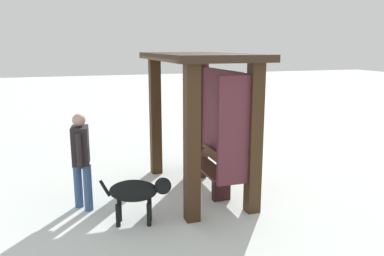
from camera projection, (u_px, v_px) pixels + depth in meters
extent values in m
plane|color=silver|center=(198.00, 189.00, 7.35)|extent=(60.00, 60.00, 0.00)
cube|color=#382413|center=(155.00, 117.00, 8.06)|extent=(0.22, 0.22, 2.45)
cube|color=#382413|center=(192.00, 145.00, 5.79)|extent=(0.22, 0.22, 2.45)
cube|color=#382413|center=(202.00, 114.00, 8.39)|extent=(0.22, 0.22, 2.45)
cube|color=#382413|center=(254.00, 140.00, 6.12)|extent=(0.22, 0.22, 2.45)
cube|color=#342419|center=(198.00, 57.00, 6.82)|extent=(2.96, 1.56, 0.12)
cube|color=#592833|center=(224.00, 117.00, 7.22)|extent=(2.23, 0.08, 1.75)
cube|color=#382413|center=(222.00, 164.00, 7.41)|extent=(2.23, 0.06, 0.08)
cube|color=#592833|center=(235.00, 131.00, 5.98)|extent=(0.08, 0.58, 1.75)
cube|color=#482A1D|center=(209.00, 168.00, 7.33)|extent=(1.43, 0.38, 0.05)
cube|color=#482A1D|center=(217.00, 157.00, 7.34)|extent=(1.36, 0.04, 0.20)
cube|color=#321919|center=(221.00, 190.00, 6.80)|extent=(0.12, 0.32, 0.38)
cube|color=#321919|center=(198.00, 169.00, 7.95)|extent=(0.12, 0.32, 0.38)
cube|color=#272123|center=(80.00, 145.00, 6.25)|extent=(0.42, 0.31, 0.63)
sphere|color=tan|center=(79.00, 120.00, 6.16)|extent=(0.21, 0.21, 0.21)
cylinder|color=#35527F|center=(88.00, 188.00, 6.33)|extent=(0.16, 0.16, 0.79)
cylinder|color=#35527F|center=(78.00, 185.00, 6.47)|extent=(0.16, 0.16, 0.79)
cylinder|color=#272123|center=(79.00, 151.00, 6.02)|extent=(0.10, 0.10, 0.56)
cylinder|color=#272123|center=(82.00, 144.00, 6.50)|extent=(0.10, 0.10, 0.56)
ellipsoid|color=black|center=(133.00, 191.00, 5.82)|extent=(0.49, 0.79, 0.35)
sphere|color=black|center=(163.00, 186.00, 5.84)|extent=(0.26, 0.26, 0.26)
cylinder|color=black|center=(105.00, 188.00, 5.79)|extent=(0.09, 0.18, 0.27)
cylinder|color=black|center=(149.00, 215.00, 5.82)|extent=(0.07, 0.07, 0.36)
cylinder|color=black|center=(150.00, 209.00, 6.00)|extent=(0.07, 0.07, 0.36)
cylinder|color=black|center=(118.00, 216.00, 5.79)|extent=(0.07, 0.07, 0.36)
cylinder|color=black|center=(120.00, 210.00, 5.98)|extent=(0.07, 0.07, 0.36)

